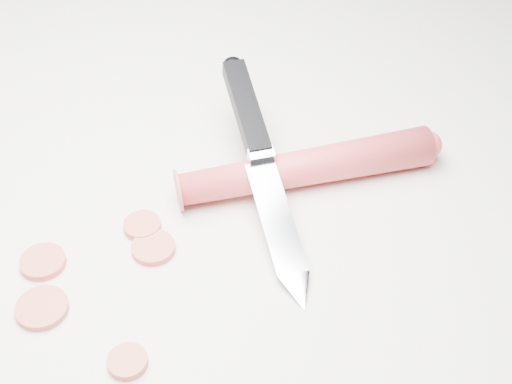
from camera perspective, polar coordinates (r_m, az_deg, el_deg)
The scene contains 8 objects.
ground at distance 0.60m, azimuth -7.08°, elevation -2.44°, with size 2.40×2.40×0.00m, color white.
carrot at distance 0.62m, azimuth 4.09°, elevation 2.00°, with size 0.03×0.03×0.23m, color #DE353C.
carrot_slice_0 at distance 0.60m, azimuth -9.09°, elevation -2.69°, with size 0.03×0.03×0.01m, color #D05741.
carrot_slice_1 at distance 0.52m, azimuth -10.24°, elevation -13.20°, with size 0.03×0.03×0.01m, color #D05741.
carrot_slice_2 at distance 0.56m, azimuth -16.75°, elevation -8.88°, with size 0.04×0.04×0.01m, color #D05741.
carrot_slice_3 at distance 0.58m, azimuth -8.22°, elevation -4.44°, with size 0.04×0.04×0.01m, color #D05741.
carrot_slice_4 at distance 0.59m, azimuth -16.68°, elevation -5.37°, with size 0.04×0.04×0.01m, color #D05741.
kitchen_knife at distance 0.59m, azimuth 0.77°, elevation 1.94°, with size 0.20×0.18×0.07m, color silver, non-canonical shape.
Camera 1 is at (0.29, -0.30, 0.43)m, focal length 50.00 mm.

